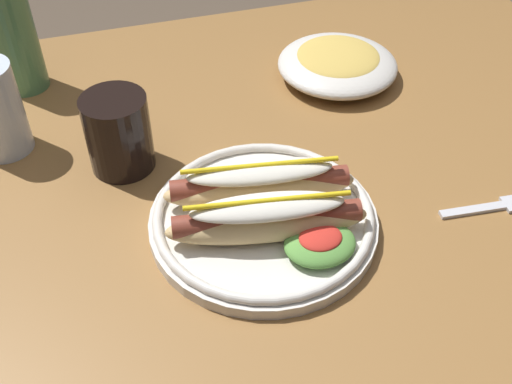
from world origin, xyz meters
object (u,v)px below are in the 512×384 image
object	(u,v)px
hot_dog_plate	(266,213)
soda_cup	(118,133)
glass_bottle	(11,30)
side_bowl	(338,63)
fork	(494,207)

from	to	relation	value
hot_dog_plate	soda_cup	xyz separation A→B (m)	(-0.15, 0.17, 0.03)
glass_bottle	side_bowl	distance (m)	0.49
glass_bottle	fork	bearing A→B (deg)	-39.68
glass_bottle	side_bowl	world-z (taller)	glass_bottle
hot_dog_plate	side_bowl	distance (m)	0.35
side_bowl	hot_dog_plate	bearing A→B (deg)	-126.30
hot_dog_plate	fork	distance (m)	0.29
hot_dog_plate	fork	xyz separation A→B (m)	(0.28, -0.05, -0.02)
soda_cup	glass_bottle	size ratio (longest dim) A/B	0.41
fork	side_bowl	bearing A→B (deg)	107.39
fork	glass_bottle	distance (m)	0.72
hot_dog_plate	side_bowl	size ratio (longest dim) A/B	1.45
fork	hot_dog_plate	bearing A→B (deg)	174.92
hot_dog_plate	glass_bottle	xyz separation A→B (m)	(-0.27, 0.40, 0.07)
soda_cup	side_bowl	distance (m)	0.38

